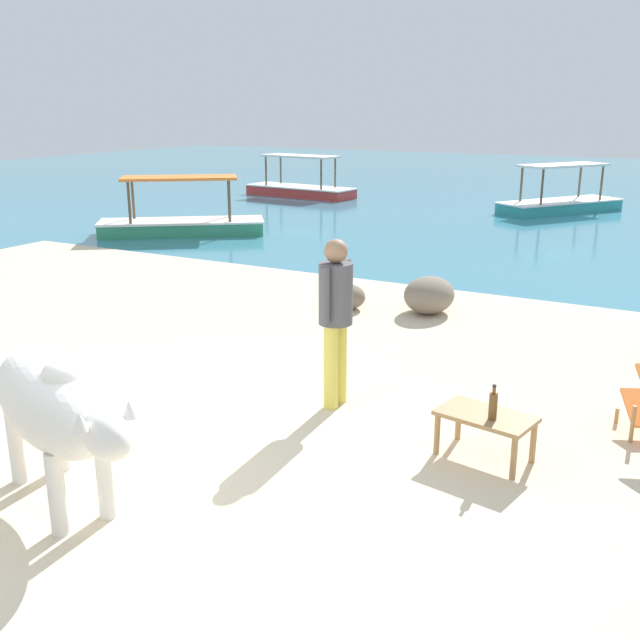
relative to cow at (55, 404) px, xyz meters
The scene contains 11 objects.
sand_beach 1.00m from the cow, 56.61° to the left, with size 18.00×14.00×0.04m, color beige.
water_surface 22.53m from the cow, 89.13° to the left, with size 60.00×36.00×0.03m, color teal.
cow is the anchor object (origin of this frame).
low_bench_table 3.32m from the cow, 40.60° to the left, with size 0.83×0.58×0.39m.
bottle 3.30m from the cow, 38.74° to the left, with size 0.07×0.07×0.30m.
person_standing 2.72m from the cow, 70.45° to the left, with size 0.32×0.51×1.62m.
shore_rock_large 5.80m from the cow, 95.35° to the left, with size 0.54×0.48×0.35m, color #756651.
shore_rock_flat 6.13m from the cow, 84.76° to the left, with size 0.84×0.68×0.51m, color gray.
boat_red 18.91m from the cow, 114.66° to the left, with size 3.78×1.56×1.29m.
boat_green 11.79m from the cow, 124.54° to the left, with size 3.65×3.10×1.29m.
boat_teal 17.42m from the cow, 89.55° to the left, with size 3.00×3.69×1.29m.
Camera 1 is at (3.58, -3.83, 2.83)m, focal length 41.17 mm.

